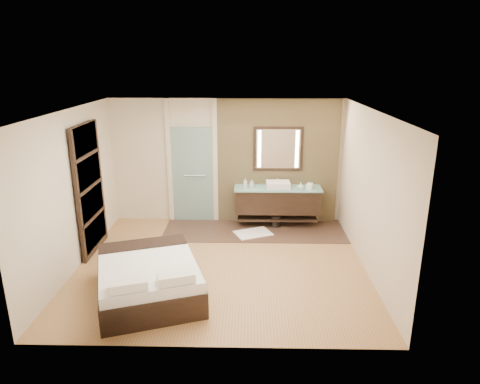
{
  "coord_description": "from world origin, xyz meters",
  "views": [
    {
      "loc": [
        0.48,
        -6.81,
        3.48
      ],
      "look_at": [
        0.32,
        0.6,
        1.17
      ],
      "focal_mm": 32.0,
      "sensor_mm": 36.0,
      "label": 1
    }
  ],
  "objects_px": {
    "vanity": "(278,200)",
    "bed": "(148,278)",
    "waste_bin": "(276,221)",
    "mirror_unit": "(278,149)"
  },
  "relations": [
    {
      "from": "vanity",
      "to": "bed",
      "type": "relative_size",
      "value": 0.85
    },
    {
      "from": "waste_bin",
      "to": "mirror_unit",
      "type": "bearing_deg",
      "value": 83.72
    },
    {
      "from": "vanity",
      "to": "waste_bin",
      "type": "relative_size",
      "value": 7.08
    },
    {
      "from": "mirror_unit",
      "to": "bed",
      "type": "bearing_deg",
      "value": -123.84
    },
    {
      "from": "vanity",
      "to": "bed",
      "type": "xyz_separation_m",
      "value": [
        -2.14,
        -2.95,
        -0.29
      ]
    },
    {
      "from": "vanity",
      "to": "waste_bin",
      "type": "xyz_separation_m",
      "value": [
        -0.03,
        -0.07,
        -0.45
      ]
    },
    {
      "from": "vanity",
      "to": "waste_bin",
      "type": "height_order",
      "value": "vanity"
    },
    {
      "from": "bed",
      "to": "waste_bin",
      "type": "relative_size",
      "value": 8.34
    },
    {
      "from": "waste_bin",
      "to": "bed",
      "type": "bearing_deg",
      "value": -126.13
    },
    {
      "from": "mirror_unit",
      "to": "vanity",
      "type": "bearing_deg",
      "value": -90.0
    }
  ]
}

